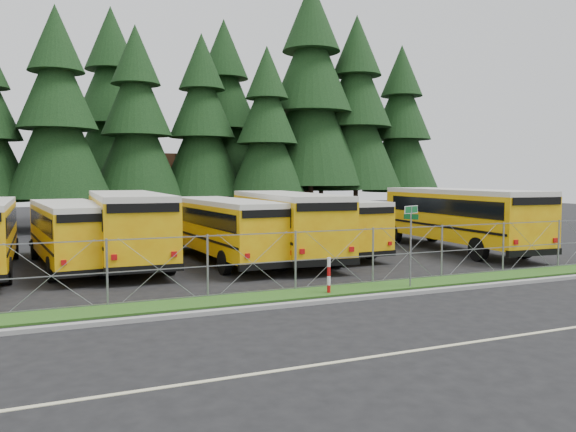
{
  "coord_description": "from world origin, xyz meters",
  "views": [
    {
      "loc": [
        -8.5,
        -17.93,
        3.79
      ],
      "look_at": [
        0.86,
        4.0,
        2.12
      ],
      "focal_mm": 35.0,
      "sensor_mm": 36.0,
      "label": 1
    }
  ],
  "objects_px": {
    "bus_east": "(455,220)",
    "bus_4": "(224,231)",
    "street_sign": "(411,229)",
    "bus_5": "(283,226)",
    "bus_2": "(70,235)",
    "bus_3": "(127,228)",
    "bus_6": "(319,226)",
    "striped_bollard": "(329,276)"
  },
  "relations": [
    {
      "from": "bus_east",
      "to": "bus_4",
      "type": "bearing_deg",
      "value": 179.82
    },
    {
      "from": "bus_4",
      "to": "street_sign",
      "type": "xyz_separation_m",
      "value": [
        4.17,
        -8.11,
        0.64
      ]
    },
    {
      "from": "bus_5",
      "to": "bus_east",
      "type": "bearing_deg",
      "value": -0.74
    },
    {
      "from": "bus_2",
      "to": "bus_5",
      "type": "bearing_deg",
      "value": -11.84
    },
    {
      "from": "bus_3",
      "to": "street_sign",
      "type": "relative_size",
      "value": 4.21
    },
    {
      "from": "bus_2",
      "to": "bus_east",
      "type": "xyz_separation_m",
      "value": [
        18.38,
        -1.83,
        0.21
      ]
    },
    {
      "from": "bus_6",
      "to": "bus_3",
      "type": "bearing_deg",
      "value": 177.67
    },
    {
      "from": "bus_2",
      "to": "bus_3",
      "type": "distance_m",
      "value": 2.34
    },
    {
      "from": "bus_3",
      "to": "bus_4",
      "type": "distance_m",
      "value": 4.19
    },
    {
      "from": "bus_3",
      "to": "bus_5",
      "type": "distance_m",
      "value": 6.98
    },
    {
      "from": "striped_bollard",
      "to": "bus_5",
      "type": "bearing_deg",
      "value": 77.68
    },
    {
      "from": "bus_2",
      "to": "bus_3",
      "type": "height_order",
      "value": "bus_3"
    },
    {
      "from": "bus_3",
      "to": "bus_5",
      "type": "xyz_separation_m",
      "value": [
        6.88,
        -1.2,
        -0.03
      ]
    },
    {
      "from": "bus_5",
      "to": "bus_6",
      "type": "xyz_separation_m",
      "value": [
        2.43,
        1.13,
        -0.17
      ]
    },
    {
      "from": "bus_2",
      "to": "street_sign",
      "type": "bearing_deg",
      "value": -46.92
    },
    {
      "from": "bus_5",
      "to": "bus_6",
      "type": "relative_size",
      "value": 1.13
    },
    {
      "from": "street_sign",
      "to": "bus_east",
      "type": "bearing_deg",
      "value": 42.5
    },
    {
      "from": "bus_5",
      "to": "striped_bollard",
      "type": "height_order",
      "value": "bus_5"
    },
    {
      "from": "bus_east",
      "to": "bus_3",
      "type": "bearing_deg",
      "value": 176.54
    },
    {
      "from": "bus_2",
      "to": "bus_4",
      "type": "xyz_separation_m",
      "value": [
        6.32,
        -0.95,
        0.03
      ]
    },
    {
      "from": "bus_6",
      "to": "striped_bollard",
      "type": "relative_size",
      "value": 8.58
    },
    {
      "from": "bus_3",
      "to": "bus_east",
      "type": "xyz_separation_m",
      "value": [
        16.07,
        -2.1,
        0.03
      ]
    },
    {
      "from": "bus_3",
      "to": "striped_bollard",
      "type": "distance_m",
      "value": 10.56
    },
    {
      "from": "bus_5",
      "to": "striped_bollard",
      "type": "bearing_deg",
      "value": -97.45
    },
    {
      "from": "bus_3",
      "to": "striped_bollard",
      "type": "relative_size",
      "value": 9.86
    },
    {
      "from": "bus_east",
      "to": "striped_bollard",
      "type": "xyz_separation_m",
      "value": [
        -10.93,
        -7.07,
        -0.98
      ]
    },
    {
      "from": "bus_2",
      "to": "bus_4",
      "type": "distance_m",
      "value": 6.39
    },
    {
      "from": "bus_east",
      "to": "striped_bollard",
      "type": "relative_size",
      "value": 10.06
    },
    {
      "from": "bus_2",
      "to": "bus_4",
      "type": "relative_size",
      "value": 0.98
    },
    {
      "from": "bus_6",
      "to": "bus_east",
      "type": "distance_m",
      "value": 7.06
    },
    {
      "from": "bus_2",
      "to": "bus_3",
      "type": "relative_size",
      "value": 0.88
    },
    {
      "from": "bus_2",
      "to": "bus_5",
      "type": "xyz_separation_m",
      "value": [
        9.2,
        -0.93,
        0.16
      ]
    },
    {
      "from": "bus_2",
      "to": "bus_6",
      "type": "bearing_deg",
      "value": -5.08
    },
    {
      "from": "bus_3",
      "to": "striped_bollard",
      "type": "bearing_deg",
      "value": -59.7
    },
    {
      "from": "bus_5",
      "to": "bus_3",
      "type": "bearing_deg",
      "value": 175.01
    },
    {
      "from": "bus_2",
      "to": "striped_bollard",
      "type": "height_order",
      "value": "bus_2"
    },
    {
      "from": "bus_3",
      "to": "bus_6",
      "type": "xyz_separation_m",
      "value": [
        9.31,
        -0.06,
        -0.2
      ]
    },
    {
      "from": "bus_east",
      "to": "street_sign",
      "type": "height_order",
      "value": "bus_east"
    },
    {
      "from": "striped_bollard",
      "to": "bus_6",
      "type": "bearing_deg",
      "value": 65.41
    },
    {
      "from": "bus_5",
      "to": "bus_east",
      "type": "height_order",
      "value": "bus_east"
    },
    {
      "from": "bus_4",
      "to": "bus_6",
      "type": "relative_size",
      "value": 1.04
    },
    {
      "from": "bus_4",
      "to": "bus_5",
      "type": "bearing_deg",
      "value": -3.06
    }
  ]
}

